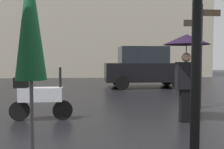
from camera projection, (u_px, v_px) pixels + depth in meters
name	position (u px, v px, depth m)	size (l,w,h in m)	color
folded_patio_umbrella_near	(30.00, 30.00, 2.42)	(0.40, 0.40, 2.45)	black
pedestrian_with_umbrella	(186.00, 52.00, 5.48)	(1.03, 1.03, 1.98)	black
parked_scooter	(39.00, 97.00, 5.69)	(1.45, 0.32, 1.23)	black
parked_car_left	(145.00, 67.00, 12.54)	(4.23, 2.07, 2.07)	black
street_signpost	(201.00, 45.00, 7.07)	(1.08, 0.08, 3.01)	black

